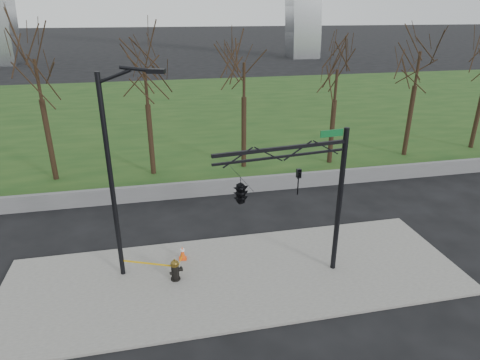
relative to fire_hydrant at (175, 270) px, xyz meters
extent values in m
plane|color=black|center=(2.40, -0.24, -0.52)|extent=(500.00, 500.00, 0.00)
cube|color=slate|center=(2.40, -0.24, -0.47)|extent=(18.00, 6.00, 0.10)
cube|color=#1B3F16|center=(2.40, 29.76, -0.49)|extent=(120.00, 40.00, 0.06)
cube|color=#59595B|center=(2.40, 7.76, -0.07)|extent=(60.00, 0.30, 0.90)
cylinder|color=black|center=(-0.01, -0.01, -0.39)|extent=(0.37, 0.37, 0.07)
cylinder|color=black|center=(-0.01, -0.01, -0.09)|extent=(0.29, 0.29, 0.66)
cylinder|color=black|center=(0.20, 0.08, -0.04)|extent=(0.27, 0.25, 0.18)
cylinder|color=black|center=(-0.17, -0.07, -0.07)|extent=(0.14, 0.14, 0.11)
cylinder|color=brown|center=(-0.01, -0.01, 0.26)|extent=(0.33, 0.33, 0.07)
ellipsoid|color=brown|center=(-0.01, -0.01, 0.32)|extent=(0.31, 0.31, 0.23)
cylinder|color=brown|center=(-0.01, -0.01, 0.45)|extent=(0.07, 0.07, 0.09)
cube|color=#FA4A0D|center=(0.38, 1.38, -0.41)|extent=(0.34, 0.34, 0.04)
cone|color=#FA4A0D|center=(0.38, 1.38, -0.10)|extent=(0.25, 0.25, 0.58)
cylinder|color=white|center=(0.38, 1.38, 0.01)|extent=(0.18, 0.18, 0.09)
cylinder|color=black|center=(-2.04, 0.83, 3.48)|extent=(0.18, 0.18, 8.00)
cylinder|color=black|center=(-1.53, 0.65, 7.33)|extent=(1.23, 0.54, 0.56)
cylinder|color=black|center=(-0.73, 0.36, 7.58)|extent=(1.17, 0.52, 0.22)
cube|color=black|center=(-0.16, 0.15, 7.53)|extent=(0.64, 0.41, 0.14)
cylinder|color=black|center=(6.34, -0.54, 2.48)|extent=(0.20, 0.20, 6.00)
cube|color=black|center=(3.86, -0.85, 4.98)|extent=(4.98, 0.74, 0.12)
cube|color=black|center=(3.86, -0.85, 4.68)|extent=(4.97, 0.70, 0.08)
cube|color=#0C5926|center=(5.74, -0.61, 5.33)|extent=(0.90, 0.15, 0.25)
imported|color=black|center=(4.55, -0.76, 3.63)|extent=(0.19, 0.22, 1.00)
imported|color=black|center=(2.37, -1.04, 3.63)|extent=(0.83, 2.53, 1.00)
cube|color=#DDA90B|center=(-1.03, 0.41, 0.18)|extent=(2.03, 0.84, 0.08)
cube|color=#DDA90B|center=(0.18, 0.69, -0.20)|extent=(0.40, 1.38, 0.08)
camera|label=1|loc=(-0.34, -13.61, 9.37)|focal=30.81mm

